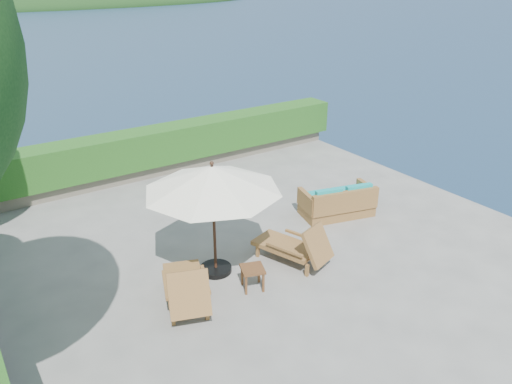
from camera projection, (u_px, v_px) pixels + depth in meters
ground at (265, 256)px, 10.52m from camera, size 12.00×12.00×0.00m
foundation at (265, 315)px, 11.16m from camera, size 12.00×12.00×3.00m
ocean at (264, 365)px, 11.75m from camera, size 600.00×600.00×0.00m
offshore_island at (37, 4)px, 130.36m from camera, size 126.00×57.60×12.60m
planter_wall_far at (157, 167)px, 14.68m from camera, size 12.00×0.60×0.36m
hedge_far at (155, 146)px, 14.41m from camera, size 12.40×0.90×1.00m
patio_umbrella at (212, 180)px, 9.16m from camera, size 2.65×2.65×2.35m
lounge_left at (186, 287)px, 8.80m from camera, size 1.22×1.82×0.97m
lounge_right at (296, 246)px, 10.11m from camera, size 1.16×1.75×0.94m
side_table at (253, 272)px, 9.30m from camera, size 0.54×0.54×0.45m
wicker_loveseat at (338, 203)px, 12.09m from camera, size 1.91×1.29×0.86m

